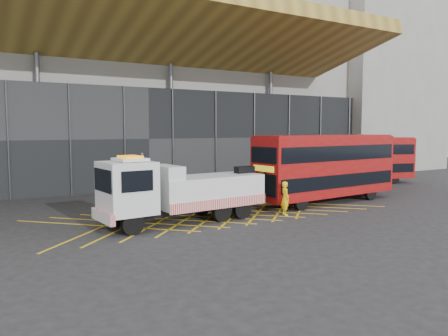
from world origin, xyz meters
TOP-DOWN VIEW (x-y plane):
  - ground_plane at (0.00, 0.00)m, footprint 120.00×120.00m
  - road_markings at (1.60, 0.00)m, footprint 19.96×7.16m
  - construction_building at (1.92, 18.40)m, footprint 55.00×23.97m
  - east_building at (32.00, 16.00)m, footprint 15.00×12.00m
  - recovery_truck at (-1.30, -1.28)m, footprint 10.33×3.07m
  - bus_towed at (9.62, -0.43)m, footprint 10.93×3.34m
  - bus_second at (18.97, 5.26)m, footprint 10.17×4.65m
  - worker at (4.58, -2.46)m, footprint 0.63×0.79m

SIDE VIEW (x-z plane):
  - ground_plane at x=0.00m, z-range 0.00..0.00m
  - road_markings at x=1.60m, z-range 0.00..0.01m
  - worker at x=4.58m, z-range 0.00..1.88m
  - recovery_truck at x=-1.30m, z-range -0.14..3.45m
  - bus_second at x=18.97m, z-range 0.22..4.26m
  - bus_towed at x=9.62m, z-range 0.24..4.62m
  - construction_building at x=1.92m, z-range -0.02..17.98m
  - east_building at x=32.00m, z-range 0.00..20.00m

